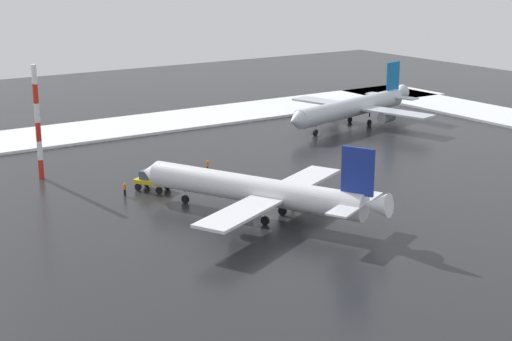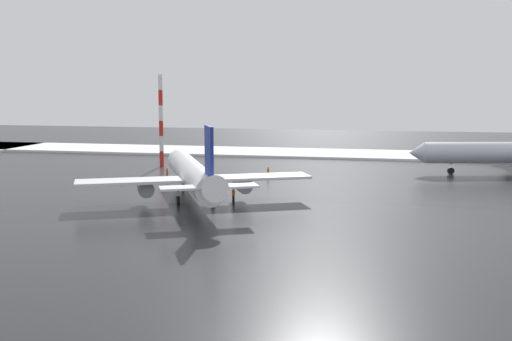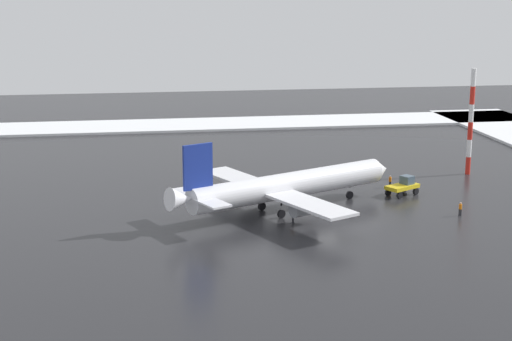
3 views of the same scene
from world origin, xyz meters
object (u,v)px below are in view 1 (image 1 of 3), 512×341
Objects in this scene: pushback_tug at (151,180)px; ground_crew_mid_apron at (207,165)px; ground_crew_beside_wing at (125,188)px; airplane_parked_portside at (259,190)px; airplane_far_rear at (353,107)px; antenna_mast at (38,122)px; ground_crew_by_nose_gear at (293,202)px.

pushback_tug is 2.97× the size of ground_crew_mid_apron.
ground_crew_beside_wing is 1.00× the size of ground_crew_mid_apron.
pushback_tug reaches higher than ground_crew_beside_wing.
airplane_parked_portside is 21.26m from ground_crew_mid_apron.
pushback_tug is at bearing 29.36° from ground_crew_mid_apron.
airplane_far_rear reaches higher than pushback_tug.
ground_crew_beside_wing and ground_crew_mid_apron have the same top height.
pushback_tug is 17.87m from antenna_mast.
airplane_far_rear is 39.81m from ground_crew_mid_apron.
antenna_mast is (58.11, 2.78, 4.39)m from airplane_far_rear.
ground_crew_by_nose_gear is 21.80m from ground_crew_beside_wing.
ground_crew_by_nose_gear is at bearing 100.24° from ground_crew_beside_wing.
ground_crew_mid_apron is at bearing -39.49° from airplane_parked_portside.
ground_crew_mid_apron is at bearing 164.78° from ground_crew_beside_wing.
airplane_parked_portside reaches higher than ground_crew_mid_apron.
airplane_parked_portside is 54.15m from airplane_far_rear.
ground_crew_by_nose_gear is 1.00× the size of ground_crew_mid_apron.
airplane_far_rear is 2.19× the size of antenna_mast.
airplane_parked_portside is 34.35m from antenna_mast.
airplane_far_rear is 19.91× the size of ground_crew_beside_wing.
airplane_far_rear is 6.70× the size of pushback_tug.
ground_crew_mid_apron is 23.72m from antenna_mast.
airplane_far_rear is at bearing -101.40° from pushback_tug.
ground_crew_beside_wing is 16.58m from antenna_mast.
ground_crew_mid_apron is at bearing 30.23° from ground_crew_by_nose_gear.
antenna_mast is (20.26, -30.36, 6.80)m from ground_crew_by_nose_gear.
ground_crew_mid_apron is (-0.19, -20.47, 0.00)m from ground_crew_by_nose_gear.
airplane_parked_portside is 18.08× the size of ground_crew_beside_wing.
ground_crew_beside_wing is at bearing 3.56° from airplane_far_rear.
pushback_tug is at bearing 4.34° from airplane_far_rear.
ground_crew_mid_apron is at bearing 4.43° from airplane_far_rear.
pushback_tug is at bearing 126.67° from antenna_mast.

